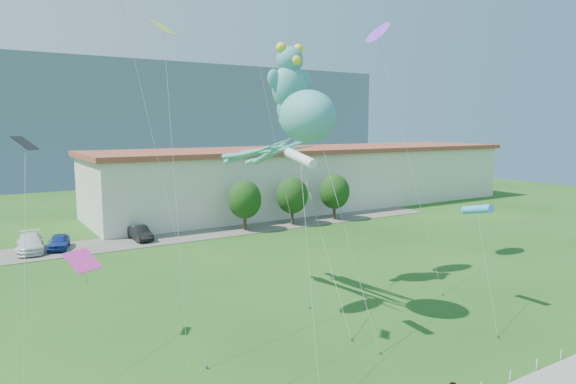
{
  "coord_description": "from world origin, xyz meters",
  "views": [
    {
      "loc": [
        -14.84,
        -14.29,
        11.34
      ],
      "look_at": [
        -0.85,
        8.0,
        7.86
      ],
      "focal_mm": 32.0,
      "sensor_mm": 36.0,
      "label": 1
    }
  ],
  "objects": [
    {
      "name": "parking_strip",
      "position": [
        0.0,
        35.0,
        0.03
      ],
      "size": [
        70.0,
        6.0,
        0.06
      ],
      "primitive_type": "cube",
      "color": "#59544C",
      "rests_on": "ground"
    },
    {
      "name": "parked_car_white",
      "position": [
        -10.59,
        35.83,
        0.84
      ],
      "size": [
        2.74,
        5.57,
        1.56
      ],
      "primitive_type": "imported",
      "rotation": [
        0.0,
        0.0,
        -0.11
      ],
      "color": "white",
      "rests_on": "parking_strip"
    },
    {
      "name": "small_kite_purple",
      "position": [
        13.31,
        17.05,
        18.08
      ],
      "size": [
        2.88,
        9.87,
        19.25
      ],
      "color": "#8B37DD",
      "rests_on": "ground"
    },
    {
      "name": "small_kite_pink",
      "position": [
        -11.32,
        5.64,
        5.73
      ],
      "size": [
        1.85,
        2.58,
        6.67
      ],
      "color": "#EE35A8",
      "rests_on": "ground"
    },
    {
      "name": "parked_car_black",
      "position": [
        -0.91,
        35.34,
        0.74
      ],
      "size": [
        1.61,
        4.21,
        1.37
      ],
      "primitive_type": "imported",
      "rotation": [
        0.0,
        0.0,
        0.04
      ],
      "color": "black",
      "rests_on": "parking_strip"
    },
    {
      "name": "small_kite_cyan",
      "position": [
        11.48,
        5.78,
        6.13
      ],
      "size": [
        3.2,
        5.08,
        6.61
      ],
      "color": "#34A0EA",
      "rests_on": "ground"
    },
    {
      "name": "hill_ridge",
      "position": [
        0.0,
        120.0,
        12.5
      ],
      "size": [
        160.0,
        50.0,
        25.0
      ],
      "primitive_type": "cube",
      "color": "slate",
      "rests_on": "ground"
    },
    {
      "name": "tree_mid",
      "position": [
        16.0,
        34.0,
        3.39
      ],
      "size": [
        3.6,
        3.6,
        5.47
      ],
      "color": "#3F2B19",
      "rests_on": "ground"
    },
    {
      "name": "small_kite_yellow",
      "position": [
        -7.12,
        8.02,
        13.54
      ],
      "size": [
        2.22,
        7.0,
        16.08
      ],
      "color": "#BBDB33",
      "rests_on": "ground"
    },
    {
      "name": "octopus_kite",
      "position": [
        1.21,
        10.77,
        10.94
      ],
      "size": [
        2.89,
        13.16,
        13.23
      ],
      "color": "teal",
      "rests_on": "ground"
    },
    {
      "name": "teddy_bear_kite",
      "position": [
        3.73,
        15.09,
        14.14
      ],
      "size": [
        3.76,
        10.47,
        16.66
      ],
      "color": "teal",
      "rests_on": "ground"
    },
    {
      "name": "tree_far",
      "position": [
        22.0,
        34.0,
        3.39
      ],
      "size": [
        3.6,
        3.6,
        5.47
      ],
      "color": "#3F2B19",
      "rests_on": "ground"
    },
    {
      "name": "parked_car_blue",
      "position": [
        -8.26,
        35.54,
        0.74
      ],
      "size": [
        2.67,
        4.26,
        1.35
      ],
      "primitive_type": "imported",
      "rotation": [
        0.0,
        0.0,
        -0.29
      ],
      "color": "navy",
      "rests_on": "parking_strip"
    },
    {
      "name": "tree_near",
      "position": [
        10.0,
        34.0,
        3.39
      ],
      "size": [
        3.6,
        3.6,
        5.47
      ],
      "color": "#3F2B19",
      "rests_on": "ground"
    },
    {
      "name": "small_kite_white",
      "position": [
        -0.57,
        7.27,
        9.56
      ],
      "size": [
        3.65,
        7.81,
        10.09
      ],
      "color": "white",
      "rests_on": "ground"
    },
    {
      "name": "warehouse",
      "position": [
        26.0,
        44.0,
        4.12
      ],
      "size": [
        61.0,
        15.0,
        8.2
      ],
      "color": "beige",
      "rests_on": "ground"
    },
    {
      "name": "small_kite_black",
      "position": [
        -12.54,
        12.93,
        9.19
      ],
      "size": [
        2.14,
        9.25,
        10.86
      ],
      "color": "black",
      "rests_on": "ground"
    }
  ]
}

